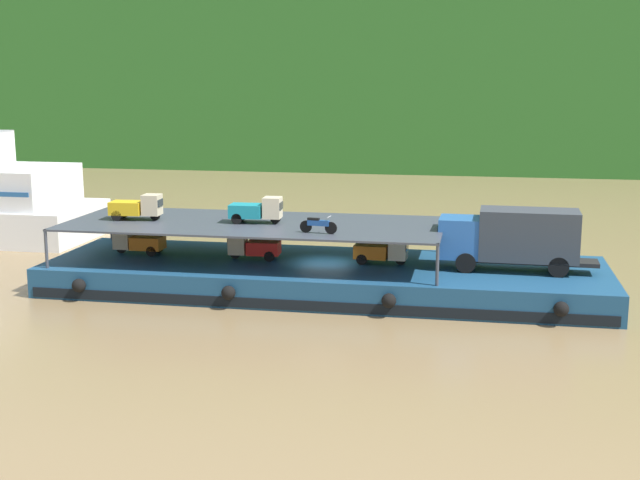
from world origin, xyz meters
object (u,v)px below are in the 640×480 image
(cargo_barge, at_px, (325,277))
(mini_truck_lower_aft, at_px, (253,246))
(mini_truck_upper_mid, at_px, (257,210))
(mini_truck_lower_mid, at_px, (382,251))
(mini_truck_lower_stern, at_px, (138,241))
(mini_truck_upper_stern, at_px, (137,207))
(motorcycle_upper_port, at_px, (318,225))
(covered_lorry, at_px, (512,237))

(cargo_barge, distance_m, mini_truck_lower_aft, 4.16)
(cargo_barge, xyz_separation_m, mini_truck_upper_mid, (-3.62, 0.00, 3.44))
(cargo_barge, bearing_deg, mini_truck_lower_mid, 7.18)
(mini_truck_lower_stern, height_order, mini_truck_upper_stern, mini_truck_upper_stern)
(motorcycle_upper_port, bearing_deg, mini_truck_lower_aft, 147.55)
(cargo_barge, distance_m, covered_lorry, 9.83)
(mini_truck_upper_stern, bearing_deg, cargo_barge, 1.23)
(covered_lorry, relative_size, mini_truck_upper_mid, 2.84)
(cargo_barge, xyz_separation_m, mini_truck_lower_aft, (-3.89, 0.20, 1.44))
(cargo_barge, distance_m, mini_truck_upper_stern, 10.76)
(covered_lorry, xyz_separation_m, mini_truck_upper_mid, (-13.14, -0.03, 1.00))
(cargo_barge, relative_size, mini_truck_lower_stern, 10.58)
(cargo_barge, xyz_separation_m, mini_truck_lower_mid, (2.96, 0.37, 1.44))
(cargo_barge, height_order, mini_truck_upper_stern, mini_truck_upper_stern)
(mini_truck_upper_mid, bearing_deg, covered_lorry, 0.13)
(mini_truck_upper_mid, bearing_deg, mini_truck_lower_aft, 144.36)
(covered_lorry, xyz_separation_m, motorcycle_upper_port, (-9.42, -2.37, 0.74))
(mini_truck_upper_stern, xyz_separation_m, motorcycle_upper_port, (10.30, -2.12, -0.26))
(mini_truck_upper_stern, distance_m, mini_truck_upper_mid, 6.58)
(cargo_barge, distance_m, motorcycle_upper_port, 3.95)
(motorcycle_upper_port, bearing_deg, cargo_barge, 92.44)
(covered_lorry, bearing_deg, mini_truck_lower_aft, 179.29)
(cargo_barge, relative_size, mini_truck_upper_mid, 10.43)
(mini_truck_lower_mid, bearing_deg, mini_truck_lower_stern, -179.91)
(covered_lorry, bearing_deg, mini_truck_upper_mid, -179.87)
(cargo_barge, height_order, mini_truck_lower_stern, mini_truck_lower_stern)
(covered_lorry, bearing_deg, mini_truck_lower_stern, 179.08)
(mini_truck_upper_mid, height_order, motorcycle_upper_port, mini_truck_upper_mid)
(mini_truck_lower_stern, relative_size, motorcycle_upper_port, 1.45)
(mini_truck_upper_mid, distance_m, motorcycle_upper_port, 4.40)
(mini_truck_lower_mid, bearing_deg, mini_truck_upper_stern, -177.42)
(cargo_barge, relative_size, mini_truck_lower_mid, 10.39)
(mini_truck_lower_stern, height_order, mini_truck_upper_mid, mini_truck_upper_mid)
(mini_truck_lower_mid, xyz_separation_m, motorcycle_upper_port, (-2.86, -2.71, 1.74))
(mini_truck_lower_mid, relative_size, mini_truck_upper_mid, 1.00)
(covered_lorry, xyz_separation_m, mini_truck_lower_mid, (-6.56, 0.34, -1.00))
(mini_truck_lower_aft, bearing_deg, motorcycle_upper_port, -32.45)
(cargo_barge, height_order, mini_truck_lower_aft, mini_truck_lower_aft)
(mini_truck_lower_aft, distance_m, mini_truck_upper_mid, 2.03)
(mini_truck_lower_stern, distance_m, mini_truck_lower_mid, 13.43)
(cargo_barge, xyz_separation_m, covered_lorry, (9.52, 0.03, 2.44))
(mini_truck_lower_mid, xyz_separation_m, mini_truck_upper_mid, (-6.58, -0.37, 2.00))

